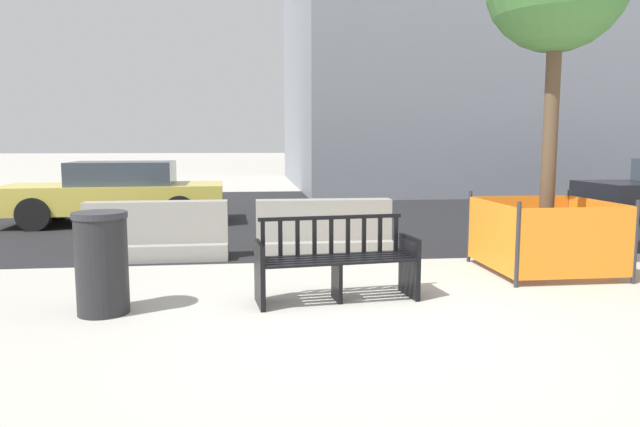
# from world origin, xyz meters

# --- Properties ---
(ground_plane) EXTENTS (200.00, 200.00, 0.00)m
(ground_plane) POSITION_xyz_m (0.00, 0.00, 0.00)
(ground_plane) COLOR #ADA89E
(street_asphalt) EXTENTS (120.00, 12.00, 0.01)m
(street_asphalt) POSITION_xyz_m (0.00, 8.70, 0.00)
(street_asphalt) COLOR black
(street_asphalt) RESTS_ON ground
(street_bench) EXTENTS (1.74, 0.71, 0.88)m
(street_bench) POSITION_xyz_m (-0.16, 0.70, 0.40)
(street_bench) COLOR black
(street_bench) RESTS_ON ground
(jersey_barrier_centre) EXTENTS (2.01, 0.70, 0.84)m
(jersey_barrier_centre) POSITION_xyz_m (0.01, 3.15, 0.34)
(jersey_barrier_centre) COLOR gray
(jersey_barrier_centre) RESTS_ON ground
(jersey_barrier_left) EXTENTS (2.01, 0.71, 0.84)m
(jersey_barrier_left) POSITION_xyz_m (-2.40, 3.15, 0.34)
(jersey_barrier_left) COLOR gray
(jersey_barrier_left) RESTS_ON ground
(construction_fence) EXTENTS (1.52, 1.52, 1.00)m
(construction_fence) POSITION_xyz_m (2.72, 1.71, 0.50)
(construction_fence) COLOR #2D2D33
(construction_fence) RESTS_ON ground
(car_taxi_near) EXTENTS (4.46, 1.99, 1.29)m
(car_taxi_near) POSITION_xyz_m (-3.82, 7.06, 0.65)
(car_taxi_near) COLOR #DBC64C
(car_taxi_near) RESTS_ON ground
(trash_bin) EXTENTS (0.52, 0.52, 1.00)m
(trash_bin) POSITION_xyz_m (-2.50, 0.50, 0.50)
(trash_bin) COLOR #232326
(trash_bin) RESTS_ON ground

